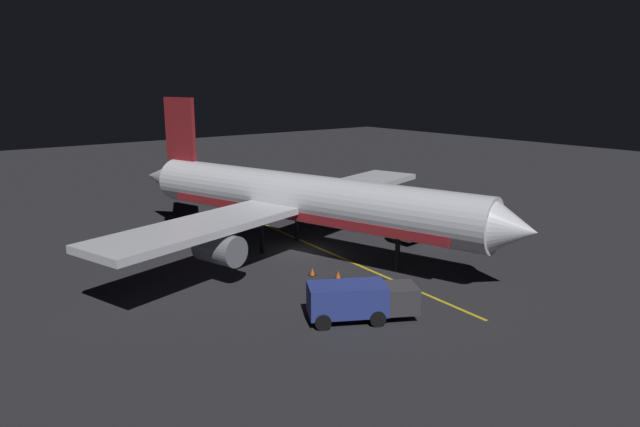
% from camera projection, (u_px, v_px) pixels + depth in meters
% --- Properties ---
extents(ground_plane, '(180.00, 180.00, 0.20)m').
position_uv_depth(ground_plane, '(305.00, 253.00, 45.07)').
color(ground_plane, '#26262B').
extents(apron_guide_stripe, '(2.21, 26.19, 0.01)m').
position_uv_depth(apron_guide_stripe, '(349.00, 261.00, 42.71)').
color(apron_guide_stripe, gold).
rests_on(apron_guide_stripe, ground_plane).
extents(airliner, '(34.94, 36.20, 11.83)m').
position_uv_depth(airliner, '(298.00, 200.00, 44.45)').
color(airliner, silver).
rests_on(airliner, ground_plane).
extents(baggage_truck, '(6.39, 4.81, 2.17)m').
position_uv_depth(baggage_truck, '(359.00, 301.00, 31.94)').
color(baggage_truck, navy).
rests_on(baggage_truck, ground_plane).
extents(catering_truck, '(6.11, 2.71, 2.30)m').
position_uv_depth(catering_truck, '(423.00, 225.00, 48.59)').
color(catering_truck, silver).
rests_on(catering_truck, ground_plane).
extents(ground_crew_worker, '(0.40, 0.40, 1.74)m').
position_uv_depth(ground_crew_worker, '(349.00, 297.00, 33.29)').
color(ground_crew_worker, black).
rests_on(ground_crew_worker, ground_plane).
extents(traffic_cone_near_left, '(0.50, 0.50, 0.55)m').
position_uv_depth(traffic_cone_near_left, '(338.00, 275.00, 38.90)').
color(traffic_cone_near_left, '#EA590F').
rests_on(traffic_cone_near_left, ground_plane).
extents(traffic_cone_near_right, '(0.50, 0.50, 0.55)m').
position_uv_depth(traffic_cone_near_right, '(312.00, 272.00, 39.53)').
color(traffic_cone_near_right, '#EA590F').
rests_on(traffic_cone_near_right, ground_plane).
extents(traffic_cone_under_wing, '(0.50, 0.50, 0.55)m').
position_uv_depth(traffic_cone_under_wing, '(325.00, 298.00, 34.77)').
color(traffic_cone_under_wing, '#EA590F').
rests_on(traffic_cone_under_wing, ground_plane).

